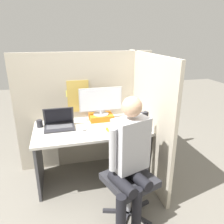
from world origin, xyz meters
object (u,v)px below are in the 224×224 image
at_px(office_chair, 130,166).
at_px(person, 130,155).
at_px(paper_box, 101,117).
at_px(carrot_toy, 108,131).
at_px(monitor, 101,101).
at_px(laptop, 59,124).
at_px(pen_cup, 40,124).
at_px(stapler, 140,123).

height_order(office_chair, person, person).
bearing_deg(paper_box, person, -85.60).
distance_m(paper_box, carrot_toy, 0.42).
bearing_deg(monitor, laptop, -165.69).
bearing_deg(pen_cup, laptop, -19.80).
bearing_deg(stapler, paper_box, 147.35).
xyz_separation_m(laptop, stapler, (1.00, -0.15, -0.02)).
height_order(laptop, carrot_toy, laptop).
distance_m(laptop, person, 1.08).
height_order(stapler, pen_cup, pen_cup).
bearing_deg(paper_box, carrot_toy, -89.94).
bearing_deg(monitor, office_chair, -81.25).
bearing_deg(stapler, office_chair, -119.20).
relative_size(person, pen_cup, 14.48).
distance_m(monitor, office_chair, 0.98).
xyz_separation_m(carrot_toy, office_chair, (0.13, -0.43, -0.22)).
xyz_separation_m(paper_box, office_chair, (0.13, -0.85, -0.24)).
bearing_deg(person, monitor, 94.39).
distance_m(monitor, pen_cup, 0.83).
relative_size(monitor, stapler, 3.46).
bearing_deg(carrot_toy, office_chair, -73.18).
distance_m(office_chair, pen_cup, 1.25).
xyz_separation_m(carrot_toy, pen_cup, (-0.80, 0.36, 0.03)).
bearing_deg(paper_box, stapler, -32.65).
relative_size(carrot_toy, person, 0.12).
relative_size(stapler, person, 0.13).
xyz_separation_m(person, pen_cup, (-0.87, 0.96, 0.02)).
distance_m(stapler, pen_cup, 1.26).
relative_size(office_chair, pen_cup, 11.47).
bearing_deg(stapler, monitor, 147.10).
height_order(laptop, pen_cup, laptop).
xyz_separation_m(paper_box, carrot_toy, (0.00, -0.42, -0.02)).
xyz_separation_m(monitor, office_chair, (0.13, -0.85, -0.47)).
bearing_deg(paper_box, pen_cup, -176.18).
bearing_deg(pen_cup, person, -47.65).
relative_size(monitor, office_chair, 0.55).
bearing_deg(office_chair, person, -108.78).
height_order(laptop, stapler, laptop).
relative_size(monitor, person, 0.43).
height_order(paper_box, pen_cup, pen_cup).
height_order(monitor, person, person).
distance_m(paper_box, office_chair, 0.90).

